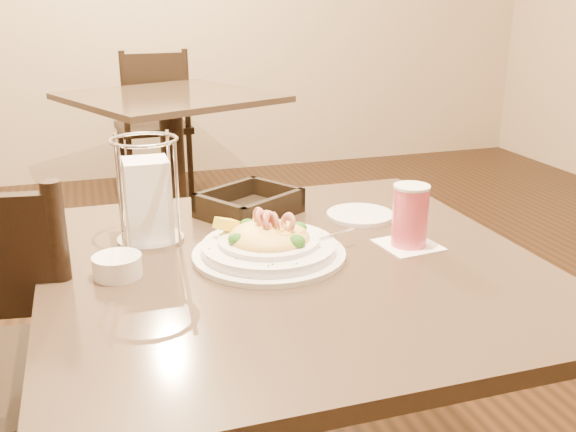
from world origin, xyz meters
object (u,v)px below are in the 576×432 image
object	(u,v)px
pasta_bowl	(269,244)
side_plate	(360,215)
drink_glass	(410,216)
napkin_caddy	(148,197)
background_table	(172,141)
bread_basket	(249,206)
butter_ramekin	(117,266)
dining_chair_far	(154,121)
main_table	(291,370)

from	to	relation	value
pasta_bowl	side_plate	bearing A→B (deg)	31.81
drink_glass	napkin_caddy	xyz separation A→B (m)	(-0.48, 0.19, 0.03)
background_table	bread_basket	world-z (taller)	bread_basket
pasta_bowl	butter_ramekin	bearing A→B (deg)	-179.60
dining_chair_far	side_plate	bearing A→B (deg)	89.35
side_plate	main_table	bearing A→B (deg)	-140.02
bread_basket	main_table	bearing A→B (deg)	-88.12
drink_glass	side_plate	size ratio (longest dim) A/B	0.83
pasta_bowl	main_table	bearing A→B (deg)	-36.23
main_table	napkin_caddy	xyz separation A→B (m)	(-0.24, 0.18, 0.33)
main_table	napkin_caddy	size ratio (longest dim) A/B	4.25
main_table	dining_chair_far	distance (m)	2.90
bread_basket	butter_ramekin	xyz separation A→B (m)	(-0.30, -0.25, -0.00)
main_table	pasta_bowl	size ratio (longest dim) A/B	2.81
pasta_bowl	drink_glass	xyz separation A→B (m)	(0.28, -0.03, 0.03)
napkin_caddy	side_plate	world-z (taller)	napkin_caddy
dining_chair_far	napkin_caddy	size ratio (longest dim) A/B	4.39
background_table	pasta_bowl	bearing A→B (deg)	-92.92
background_table	drink_glass	xyz separation A→B (m)	(0.17, -2.21, 0.30)
drink_glass	butter_ramekin	world-z (taller)	drink_glass
drink_glass	side_plate	world-z (taller)	drink_glass
main_table	bread_basket	xyz separation A→B (m)	(-0.01, 0.28, 0.26)
drink_glass	butter_ramekin	size ratio (longest dim) A/B	1.44
pasta_bowl	drink_glass	size ratio (longest dim) A/B	2.58
side_plate	pasta_bowl	bearing A→B (deg)	-148.19
dining_chair_far	side_plate	world-z (taller)	dining_chair_far
bread_basket	pasta_bowl	bearing A→B (deg)	-96.09
side_plate	butter_ramekin	xyz separation A→B (m)	(-0.54, -0.16, 0.01)
dining_chair_far	side_plate	size ratio (longest dim) A/B	6.23
background_table	bread_basket	xyz separation A→B (m)	(-0.08, -1.93, 0.26)
dining_chair_far	napkin_caddy	bearing A→B (deg)	79.65
bread_basket	butter_ramekin	world-z (taller)	bread_basket
napkin_caddy	butter_ramekin	xyz separation A→B (m)	(-0.07, -0.16, -0.07)
dining_chair_far	butter_ramekin	bearing A→B (deg)	78.53
side_plate	butter_ramekin	world-z (taller)	butter_ramekin
main_table	napkin_caddy	bearing A→B (deg)	142.42
background_table	dining_chair_far	bearing A→B (deg)	91.03
main_table	side_plate	bearing A→B (deg)	39.98
background_table	drink_glass	world-z (taller)	drink_glass
pasta_bowl	side_plate	xyz separation A→B (m)	(0.26, 0.16, -0.02)
background_table	side_plate	size ratio (longest dim) A/B	7.90
background_table	drink_glass	distance (m)	2.24
napkin_caddy	butter_ramekin	bearing A→B (deg)	-115.10
background_table	main_table	bearing A→B (deg)	-91.96
dining_chair_far	pasta_bowl	world-z (taller)	dining_chair_far
main_table	butter_ramekin	size ratio (longest dim) A/B	10.47
bread_basket	napkin_caddy	size ratio (longest dim) A/B	1.20
pasta_bowl	bread_basket	size ratio (longest dim) A/B	1.26
bread_basket	side_plate	world-z (taller)	bread_basket
drink_glass	napkin_caddy	distance (m)	0.52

